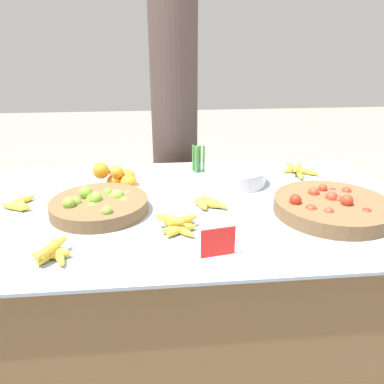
# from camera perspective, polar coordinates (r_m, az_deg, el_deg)

# --- Properties ---
(ground_plane) EXTENTS (12.00, 12.00, 0.00)m
(ground_plane) POSITION_cam_1_polar(r_m,az_deg,el_deg) (1.96, 0.00, -18.51)
(ground_plane) COLOR gray
(market_table) EXTENTS (1.89, 1.16, 0.62)m
(market_table) POSITION_cam_1_polar(r_m,az_deg,el_deg) (1.78, 0.00, -10.85)
(market_table) COLOR brown
(market_table) RESTS_ON ground_plane
(lime_bowl) EXTENTS (0.40, 0.40, 0.10)m
(lime_bowl) POSITION_cam_1_polar(r_m,az_deg,el_deg) (1.58, -13.99, -1.90)
(lime_bowl) COLOR brown
(lime_bowl) RESTS_ON market_table
(tomato_basket) EXTENTS (0.47, 0.47, 0.10)m
(tomato_basket) POSITION_cam_1_polar(r_m,az_deg,el_deg) (1.62, 20.55, -2.05)
(tomato_basket) COLOR brown
(tomato_basket) RESTS_ON market_table
(orange_pile) EXTENTS (0.20, 0.16, 0.13)m
(orange_pile) POSITION_cam_1_polar(r_m,az_deg,el_deg) (1.80, -11.15, 2.25)
(orange_pile) COLOR orange
(orange_pile) RESTS_ON market_table
(metal_bowl) EXTENTS (0.30, 0.30, 0.08)m
(metal_bowl) POSITION_cam_1_polar(r_m,az_deg,el_deg) (1.85, 6.57, 2.48)
(metal_bowl) COLOR silver
(metal_bowl) RESTS_ON market_table
(price_sign) EXTENTS (0.12, 0.03, 0.10)m
(price_sign) POSITION_cam_1_polar(r_m,az_deg,el_deg) (1.22, 3.99, -7.63)
(price_sign) COLOR red
(price_sign) RESTS_ON market_table
(veg_bundle) EXTENTS (0.07, 0.05, 0.14)m
(veg_bundle) POSITION_cam_1_polar(r_m,az_deg,el_deg) (2.00, 0.87, 5.07)
(veg_bundle) COLOR #4C8E42
(veg_bundle) RESTS_ON market_table
(banana_bunch_back_center) EXTENTS (0.15, 0.16, 0.04)m
(banana_bunch_back_center) POSITION_cam_1_polar(r_m,az_deg,el_deg) (1.73, -24.91, -1.75)
(banana_bunch_back_center) COLOR gold
(banana_bunch_back_center) RESTS_ON market_table
(banana_bunch_middle_right) EXTENTS (0.18, 0.19, 0.05)m
(banana_bunch_middle_right) POSITION_cam_1_polar(r_m,az_deg,el_deg) (2.05, 15.97, 3.24)
(banana_bunch_middle_right) COLOR gold
(banana_bunch_middle_right) RESTS_ON market_table
(banana_bunch_front_center) EXTENTS (0.17, 0.16, 0.06)m
(banana_bunch_front_center) POSITION_cam_1_polar(r_m,az_deg,el_deg) (1.39, -2.01, -5.03)
(banana_bunch_front_center) COLOR gold
(banana_bunch_front_center) RESTS_ON market_table
(banana_bunch_front_right) EXTENTS (0.15, 0.14, 0.03)m
(banana_bunch_front_right) POSITION_cam_1_polar(r_m,az_deg,el_deg) (1.59, 2.77, -1.67)
(banana_bunch_front_right) COLOR gold
(banana_bunch_front_right) RESTS_ON market_table
(banana_bunch_middle_left) EXTENTS (0.13, 0.15, 0.06)m
(banana_bunch_middle_left) POSITION_cam_1_polar(r_m,az_deg,el_deg) (1.30, -20.61, -8.53)
(banana_bunch_middle_left) COLOR gold
(banana_bunch_middle_left) RESTS_ON market_table
(vendor_person) EXTENTS (0.29, 0.29, 1.72)m
(vendor_person) POSITION_cam_1_polar(r_m,az_deg,el_deg) (2.38, -2.66, 10.63)
(vendor_person) COLOR #473833
(vendor_person) RESTS_ON ground_plane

